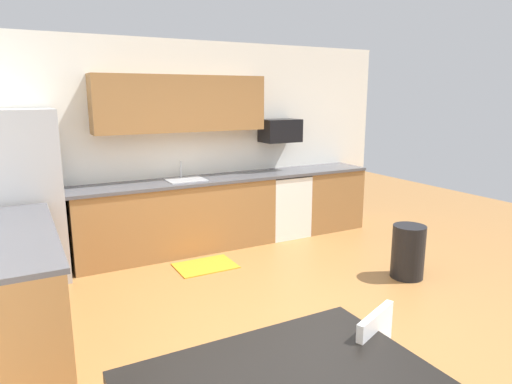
{
  "coord_description": "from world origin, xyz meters",
  "views": [
    {
      "loc": [
        -2.22,
        -3.12,
        2.01
      ],
      "look_at": [
        0.0,
        1.0,
        1.0
      ],
      "focal_mm": 31.7,
      "sensor_mm": 36.0,
      "label": 1
    }
  ],
  "objects_px": {
    "oven_range": "(283,204)",
    "chair_near_table": "(391,377)",
    "microwave": "(280,131)",
    "refrigerator": "(24,197)",
    "trash_bin": "(408,252)"
  },
  "relations": [
    {
      "from": "oven_range",
      "to": "chair_near_table",
      "type": "xyz_separation_m",
      "value": [
        -1.66,
        -3.84,
        0.05
      ]
    },
    {
      "from": "microwave",
      "to": "trash_bin",
      "type": "height_order",
      "value": "microwave"
    },
    {
      "from": "oven_range",
      "to": "microwave",
      "type": "distance_m",
      "value": 1.06
    },
    {
      "from": "oven_range",
      "to": "trash_bin",
      "type": "relative_size",
      "value": 1.52
    },
    {
      "from": "oven_range",
      "to": "chair_near_table",
      "type": "relative_size",
      "value": 1.07
    },
    {
      "from": "refrigerator",
      "to": "oven_range",
      "type": "height_order",
      "value": "refrigerator"
    },
    {
      "from": "trash_bin",
      "to": "microwave",
      "type": "bearing_deg",
      "value": 100.52
    },
    {
      "from": "refrigerator",
      "to": "microwave",
      "type": "xyz_separation_m",
      "value": [
        3.32,
        0.18,
        0.58
      ]
    },
    {
      "from": "refrigerator",
      "to": "chair_near_table",
      "type": "relative_size",
      "value": 2.2
    },
    {
      "from": "chair_near_table",
      "to": "trash_bin",
      "type": "relative_size",
      "value": 1.42
    },
    {
      "from": "microwave",
      "to": "trash_bin",
      "type": "relative_size",
      "value": 0.9
    },
    {
      "from": "refrigerator",
      "to": "chair_near_table",
      "type": "bearing_deg",
      "value": -66.2
    },
    {
      "from": "refrigerator",
      "to": "trash_bin",
      "type": "distance_m",
      "value": 4.24
    },
    {
      "from": "refrigerator",
      "to": "oven_range",
      "type": "distance_m",
      "value": 3.36
    },
    {
      "from": "oven_range",
      "to": "trash_bin",
      "type": "xyz_separation_m",
      "value": [
        0.39,
        -2.02,
        -0.16
      ]
    }
  ]
}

